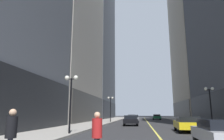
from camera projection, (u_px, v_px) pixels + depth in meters
The scene contains 16 objects.
ground_plane at pixel (148, 122), 37.49m from camera, with size 200.00×200.00×0.00m, color #2D2D30.
sidewalk_left at pixel (103, 122), 38.59m from camera, with size 4.50×78.00×0.15m, color #9E9991.
sidewalk_right at pixel (195, 122), 36.42m from camera, with size 4.50×78.00×0.15m, color #9E9991.
lane_centre_stripe at pixel (148, 122), 37.49m from camera, with size 0.16×70.00×0.01m, color #E5D64C.
building_right_far at pixel (197, 1), 67.02m from camera, with size 15.34×26.00×74.72m.
car_silver at pixel (219, 132), 9.62m from camera, with size 1.91×4.59×1.32m.
car_yellow at pixel (187, 123), 17.96m from camera, with size 2.15×4.73×1.32m.
car_black at pixel (131, 120), 27.49m from camera, with size 2.11×4.36×1.32m.
car_grey at pixel (134, 118), 37.51m from camera, with size 1.96×4.43×1.32m.
car_blue at pixel (132, 117), 44.45m from camera, with size 1.88×4.56×1.32m.
car_green at pixel (157, 117), 51.81m from camera, with size 2.06×4.81×1.32m.
pedestrian_in_black_coat at pixel (11, 132), 6.38m from camera, with size 0.48×0.48×1.72m.
pedestrian_in_red_jacket at pixel (97, 133), 6.79m from camera, with size 0.34×0.34×1.63m.
street_lamp_left_near at pixel (71, 91), 15.63m from camera, with size 1.06×0.36×4.43m.
street_lamp_left_far at pixel (111, 104), 36.20m from camera, with size 1.06×0.36×4.43m.
street_lamp_right_mid at pixel (210, 98), 22.68m from camera, with size 1.06×0.36×4.43m.
Camera 1 is at (-1.21, -4.16, 1.58)m, focal length 33.11 mm.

